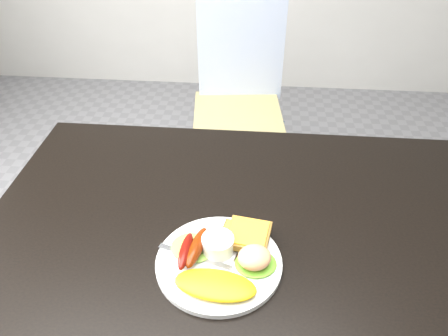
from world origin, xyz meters
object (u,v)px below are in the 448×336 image
(person, at_px, (260,104))
(dining_chair, at_px, (237,116))
(dining_table, at_px, (252,235))
(plate, at_px, (219,262))

(person, bearing_deg, dining_chair, -79.77)
(dining_table, height_order, plate, plate)
(dining_chair, height_order, plate, plate)
(dining_table, distance_m, person, 0.62)
(dining_table, distance_m, plate, 0.13)
(dining_chair, bearing_deg, plate, -94.74)
(dining_chair, relative_size, person, 0.26)
(dining_table, bearing_deg, dining_chair, 95.05)
(dining_chair, xyz_separation_m, person, (0.09, -0.39, 0.27))
(dining_table, height_order, dining_chair, dining_table)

